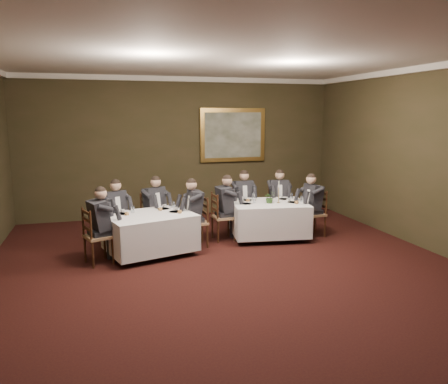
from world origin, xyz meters
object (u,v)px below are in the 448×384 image
diner_main_endleft (223,216)px  centerpiece (270,197)px  chair_sec_backright (154,227)px  chair_sec_endleft (98,248)px  diner_main_endright (313,213)px  diner_sec_endright (196,221)px  diner_sec_endleft (98,235)px  chair_main_backright (278,216)px  chair_sec_backleft (115,233)px  painting (233,135)px  table_main (269,217)px  diner_main_backright (278,206)px  chair_main_endleft (223,226)px  diner_main_backleft (243,207)px  chair_main_endright (313,223)px  diner_sec_backright (154,217)px  diner_sec_backleft (115,222)px  table_second (150,231)px  chair_sec_endright (197,232)px  candlestick (279,195)px  chair_main_backleft (243,217)px

diner_main_endleft → centerpiece: size_ratio=5.11×
chair_sec_backright → chair_sec_endleft: same height
diner_main_endright → chair_sec_endleft: (-4.43, -0.54, -0.23)m
diner_sec_endright → diner_sec_endleft: bearing=102.6°
chair_main_backright → diner_main_endleft: (-1.48, -0.60, 0.23)m
chair_sec_backleft → painting: painting is taller
table_main → painting: bearing=90.0°
diner_main_backright → chair_main_endleft: 1.62m
diner_main_backleft → chair_main_endright: bearing=142.1°
diner_sec_endright → diner_sec_endleft: 1.92m
chair_main_endright → diner_sec_backright: 3.37m
diner_sec_backleft → diner_main_backleft: bearing=164.1°
diner_main_endright → diner_sec_endleft: size_ratio=1.00×
centerpiece → chair_main_endleft: bearing=169.0°
table_second → diner_sec_endright: size_ratio=1.34×
chair_sec_backright → chair_sec_endright: size_ratio=1.00×
chair_sec_backright → candlestick: 2.67m
chair_main_endright → diner_sec_backleft: (-4.11, 0.36, 0.23)m
diner_main_backright → diner_main_endright: 0.96m
diner_main_backleft → painting: bearing=-100.5°
chair_main_endright → chair_sec_endleft: 4.47m
table_second → candlestick: candlestick is taller
diner_main_endleft → centerpiece: 1.04m
chair_sec_endleft → table_main: bearing=80.2°
diner_sec_backleft → diner_sec_backright: 0.82m
chair_main_backright → chair_sec_backright: same height
chair_main_endleft → candlestick: bearing=76.1°
table_second → chair_sec_endright: (0.94, 0.26, -0.17)m
diner_sec_backleft → diner_sec_endleft: size_ratio=1.00×
diner_main_backright → painting: (-0.52, 1.88, 1.54)m
diner_main_endright → chair_sec_backright: size_ratio=1.35×
chair_main_backright → table_main: bearing=65.9°
chair_sec_backleft → diner_sec_endleft: diner_sec_endleft is taller
diner_sec_endleft → centerpiece: diner_sec_endleft is taller
diner_main_backleft → table_second: bearing=28.4°
table_second → chair_main_backright: 3.26m
diner_sec_backleft → chair_sec_backleft: bearing=-90.0°
chair_main_endleft → chair_sec_backright: bearing=-107.0°
chair_main_backleft → diner_main_backleft: 0.23m
chair_main_backleft → chair_main_endright: 1.60m
chair_main_endleft → chair_sec_endleft: (-2.50, -0.81, 0.00)m
diner_main_endright → diner_sec_endright: 2.56m
chair_main_endleft → chair_sec_backright: 1.42m
table_main → diner_sec_backleft: bearing=175.9°
table_main → diner_main_backleft: size_ratio=1.27×
chair_main_endright → chair_sec_backright: size_ratio=1.00×
chair_main_backright → diner_main_backright: size_ratio=0.74×
diner_main_backright → chair_sec_backleft: 3.70m
painting → diner_main_endleft: bearing=-111.2°
diner_main_backleft → diner_sec_endleft: bearing=24.7°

